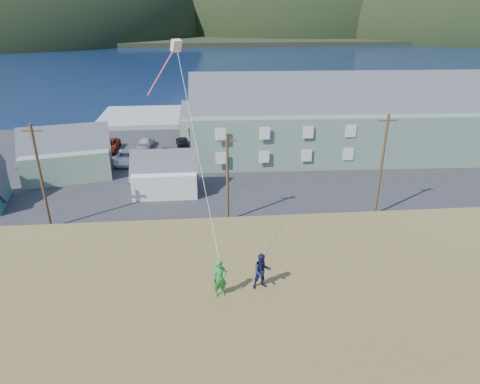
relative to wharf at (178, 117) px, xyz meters
name	(u,v)px	position (x,y,z in m)	size (l,w,h in m)	color
ground	(226,229)	(6.00, -40.00, -0.45)	(900.00, 900.00, 0.00)	#0A1638
grass_strip	(227,240)	(6.00, -42.00, -0.40)	(110.00, 8.00, 0.10)	#4C3D19
waterfront_lot	(218,163)	(6.00, -23.00, -0.39)	(72.00, 36.00, 0.12)	#28282B
wharf	(178,117)	(0.00, 0.00, 0.00)	(26.00, 14.00, 0.90)	gray
far_shore	(202,27)	(6.00, 290.00, 0.55)	(900.00, 320.00, 2.00)	black
far_hills	(254,29)	(41.59, 239.38, 1.55)	(760.00, 265.00, 143.00)	black
lodge	(338,119)	(21.21, -21.72, 4.54)	(37.26, 11.59, 12.99)	slate
shed_palegreen_near	(66,154)	(-11.23, -25.81, 2.22)	(10.80, 7.99, 7.09)	gray
shed_white	(165,174)	(0.25, -31.50, 1.71)	(7.01, 4.66, 5.56)	silver
shed_palegreen_far	(213,121)	(5.75, -11.15, 1.96)	(10.12, 6.88, 6.26)	gray
utility_poles	(221,174)	(5.75, -38.50, 4.23)	(29.89, 0.24, 9.61)	#47331E
parked_cars	(133,150)	(-4.91, -19.24, 0.39)	(26.80, 12.05, 1.57)	gray
kite_flyer_green	(220,279)	(4.83, -58.72, 7.59)	(0.61, 0.40, 1.67)	#25882E
kite_flyer_navy	(262,271)	(6.63, -58.32, 7.56)	(0.79, 0.62, 1.63)	#16193C
kite_rig	(175,52)	(3.17, -52.40, 15.83)	(1.43, 3.62, 10.26)	beige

